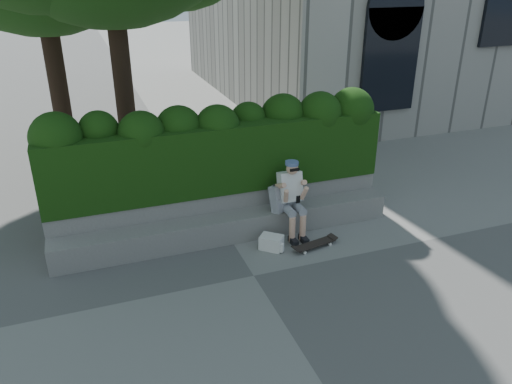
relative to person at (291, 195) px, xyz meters
name	(u,v)px	position (x,y,z in m)	size (l,w,h in m)	color
ground	(254,276)	(-1.08, -1.07, -0.75)	(80.00, 80.00, 0.00)	slate
bench_ledge	(230,227)	(-1.08, 0.18, -0.53)	(6.00, 0.45, 0.45)	gray
planter_wall	(222,208)	(-1.08, 0.66, -0.38)	(6.00, 0.50, 0.75)	gray
hedge	(217,154)	(-1.08, 0.88, 0.60)	(6.00, 1.00, 1.20)	black
person	(291,195)	(0.00, 0.00, 0.00)	(0.40, 0.76, 1.38)	gray
skateboard	(315,244)	(0.19, -0.61, -0.68)	(0.80, 0.34, 0.08)	black
backpack_plaid	(280,198)	(-0.18, 0.08, -0.06)	(0.33, 0.18, 0.48)	silver
backpack_ground	(271,242)	(-0.52, -0.39, -0.63)	(0.37, 0.26, 0.24)	silver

